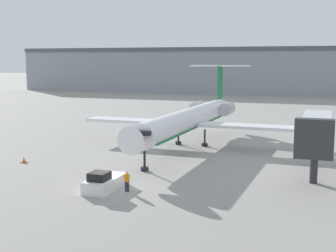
{
  "coord_description": "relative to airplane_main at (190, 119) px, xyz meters",
  "views": [
    {
      "loc": [
        17.46,
        -35.24,
        11.06
      ],
      "look_at": [
        0.0,
        14.57,
        3.57
      ],
      "focal_mm": 50.0,
      "sensor_mm": 36.0,
      "label": 1
    }
  ],
  "objects": [
    {
      "name": "jet_bridge",
      "position": [
        15.78,
        -11.46,
        0.85
      ],
      "size": [
        3.2,
        11.87,
        6.19
      ],
      "color": "#2D2D33",
      "rests_on": "ground"
    },
    {
      "name": "worker_near_tug",
      "position": [
        1.0,
        -21.81,
        -2.66
      ],
      "size": [
        0.4,
        0.25,
        1.78
      ],
      "color": "#232838",
      "rests_on": "ground"
    },
    {
      "name": "pushback_tug",
      "position": [
        -1.05,
        -21.91,
        -2.95
      ],
      "size": [
        2.13,
        4.77,
        1.77
      ],
      "color": "silver",
      "rests_on": "ground"
    },
    {
      "name": "airplane_main",
      "position": [
        0.0,
        0.0,
        0.0
      ],
      "size": [
        29.04,
        33.77,
        10.23
      ],
      "color": "white",
      "rests_on": "ground"
    },
    {
      "name": "traffic_cone_left",
      "position": [
        -14.21,
        -15.22,
        -3.31
      ],
      "size": [
        0.62,
        0.62,
        0.61
      ],
      "color": "black",
      "rests_on": "ground"
    },
    {
      "name": "terminal_building",
      "position": [
        -0.48,
        98.33,
        4.01
      ],
      "size": [
        180.0,
        16.8,
        15.15
      ],
      "color": "#8C939E",
      "rests_on": "ground"
    },
    {
      "name": "ground_plane",
      "position": [
        -0.48,
        -21.67,
        -3.6
      ],
      "size": [
        600.0,
        600.0,
        0.0
      ],
      "primitive_type": "plane",
      "color": "gray"
    }
  ]
}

